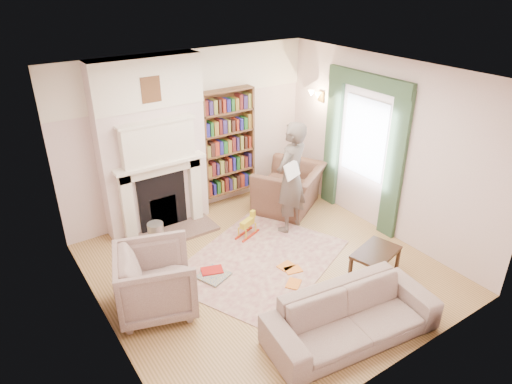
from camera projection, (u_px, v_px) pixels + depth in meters
floor at (266, 269)px, 6.65m from camera, size 4.50×4.50×0.00m
ceiling at (268, 75)px, 5.40m from camera, size 4.50×4.50×0.00m
wall_back at (190, 135)px, 7.70m from camera, size 4.50×0.00×4.50m
wall_front at (402, 265)px, 4.36m from camera, size 4.50×0.00×4.50m
wall_left at (96, 232)px, 4.90m from camera, size 0.00×4.50×4.50m
wall_right at (384, 148)px, 7.15m from camera, size 0.00×4.50×4.50m
fireplace at (153, 148)px, 7.18m from camera, size 1.70×0.58×2.80m
bookcase at (227, 142)px, 8.03m from camera, size 1.00×0.24×1.85m
window at (365, 138)px, 7.42m from camera, size 0.02×0.90×1.30m
curtain_left at (395, 167)px, 6.99m from camera, size 0.07×0.32×2.40m
curtain_right at (333, 141)px, 8.03m from camera, size 0.07×0.32×2.40m
pelmet at (369, 81)px, 6.98m from camera, size 0.09×1.70×0.24m
wall_sconce at (313, 98)px, 7.93m from camera, size 0.20×0.24×0.24m
rug at (260, 261)px, 6.81m from camera, size 2.97×2.69×0.01m
armchair_reading at (289, 188)px, 8.18m from camera, size 1.56×1.51×0.78m
armchair_left at (156, 280)px, 5.70m from camera, size 1.20×1.18×0.87m
sofa at (352, 316)px, 5.31m from camera, size 2.15×1.07×0.60m
man_reading at (291, 178)px, 7.27m from camera, size 0.79×0.66×1.86m
newspaper at (292, 170)px, 6.93m from camera, size 0.37×0.22×0.24m
coffee_table at (374, 265)px, 6.36m from camera, size 0.79×0.62×0.45m
paraffin_heater at (157, 239)px, 6.85m from camera, size 0.32×0.32×0.55m
rocking_horse at (247, 225)px, 7.37m from camera, size 0.49×0.33×0.40m
board_game at (214, 276)px, 6.46m from camera, size 0.49×0.49×0.03m
game_box_lid at (212, 271)px, 6.54m from camera, size 0.36×0.29×0.05m
comic_annuals at (291, 273)px, 6.53m from camera, size 0.48×0.64×0.02m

